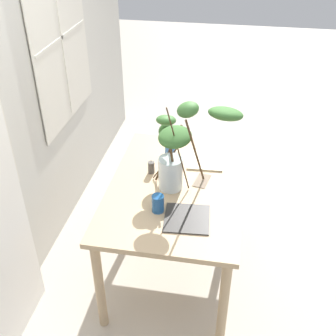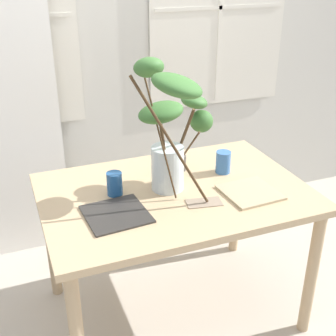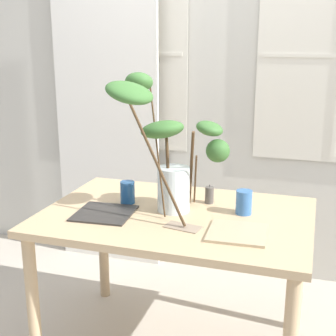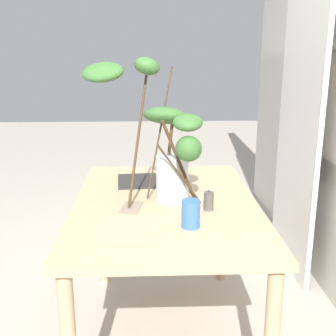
{
  "view_description": "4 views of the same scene",
  "coord_description": "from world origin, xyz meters",
  "px_view_note": "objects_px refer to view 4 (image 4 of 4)",
  "views": [
    {
      "loc": [
        -2.29,
        -0.35,
        2.45
      ],
      "look_at": [
        -0.0,
        0.06,
        0.91
      ],
      "focal_mm": 45.2,
      "sensor_mm": 36.0,
      "label": 1
    },
    {
      "loc": [
        -0.74,
        -1.82,
        1.84
      ],
      "look_at": [
        -0.04,
        -0.01,
        0.9
      ],
      "focal_mm": 48.08,
      "sensor_mm": 36.0,
      "label": 2
    },
    {
      "loc": [
        0.63,
        -2.1,
        1.6
      ],
      "look_at": [
        -0.06,
        0.07,
        0.98
      ],
      "focal_mm": 50.65,
      "sensor_mm": 36.0,
      "label": 3
    },
    {
      "loc": [
        2.01,
        -0.07,
        1.51
      ],
      "look_at": [
        -0.03,
        0.01,
        0.93
      ],
      "focal_mm": 46.5,
      "sensor_mm": 36.0,
      "label": 4
    }
  ],
  "objects_px": {
    "drinking_glass_blue_right": "(191,214)",
    "plate_square_right": "(129,228)",
    "dining_table": "(166,220)",
    "vase_with_branches": "(159,135)",
    "plate_square_left": "(142,181)",
    "drinking_glass_blue_left": "(176,174)",
    "pillar_candle": "(209,201)"
  },
  "relations": [
    {
      "from": "drinking_glass_blue_right",
      "to": "plate_square_right",
      "type": "bearing_deg",
      "value": -86.54
    },
    {
      "from": "drinking_glass_blue_left",
      "to": "pillar_candle",
      "type": "bearing_deg",
      "value": 17.5
    },
    {
      "from": "dining_table",
      "to": "pillar_candle",
      "type": "relative_size",
      "value": 13.23
    },
    {
      "from": "drinking_glass_blue_right",
      "to": "plate_square_right",
      "type": "xyz_separation_m",
      "value": [
        0.02,
        -0.26,
        -0.05
      ]
    },
    {
      "from": "dining_table",
      "to": "plate_square_left",
      "type": "relative_size",
      "value": 4.8
    },
    {
      "from": "plate_square_left",
      "to": "vase_with_branches",
      "type": "bearing_deg",
      "value": 16.85
    },
    {
      "from": "vase_with_branches",
      "to": "plate_square_right",
      "type": "relative_size",
      "value": 2.78
    },
    {
      "from": "plate_square_right",
      "to": "pillar_candle",
      "type": "height_order",
      "value": "pillar_candle"
    },
    {
      "from": "drinking_glass_blue_left",
      "to": "plate_square_right",
      "type": "height_order",
      "value": "drinking_glass_blue_left"
    },
    {
      "from": "vase_with_branches",
      "to": "drinking_glass_blue_left",
      "type": "height_order",
      "value": "vase_with_branches"
    },
    {
      "from": "plate_square_right",
      "to": "pillar_candle",
      "type": "bearing_deg",
      "value": 120.35
    },
    {
      "from": "drinking_glass_blue_left",
      "to": "drinking_glass_blue_right",
      "type": "height_order",
      "value": "drinking_glass_blue_right"
    },
    {
      "from": "drinking_glass_blue_left",
      "to": "drinking_glass_blue_right",
      "type": "relative_size",
      "value": 0.98
    },
    {
      "from": "dining_table",
      "to": "drinking_glass_blue_left",
      "type": "bearing_deg",
      "value": 166.57
    },
    {
      "from": "drinking_glass_blue_left",
      "to": "plate_square_left",
      "type": "height_order",
      "value": "drinking_glass_blue_left"
    },
    {
      "from": "vase_with_branches",
      "to": "drinking_glass_blue_left",
      "type": "relative_size",
      "value": 6.12
    },
    {
      "from": "plate_square_right",
      "to": "plate_square_left",
      "type": "bearing_deg",
      "value": 176.14
    },
    {
      "from": "dining_table",
      "to": "plate_square_right",
      "type": "xyz_separation_m",
      "value": [
        0.33,
        -0.16,
        0.1
      ]
    },
    {
      "from": "drinking_glass_blue_left",
      "to": "plate_square_left",
      "type": "relative_size",
      "value": 0.42
    },
    {
      "from": "plate_square_left",
      "to": "plate_square_right",
      "type": "xyz_separation_m",
      "value": [
        0.66,
        -0.04,
        0.0
      ]
    },
    {
      "from": "pillar_candle",
      "to": "plate_square_right",
      "type": "bearing_deg",
      "value": -59.65
    },
    {
      "from": "plate_square_left",
      "to": "pillar_candle",
      "type": "distance_m",
      "value": 0.55
    },
    {
      "from": "vase_with_branches",
      "to": "plate_square_right",
      "type": "xyz_separation_m",
      "value": [
        0.36,
        -0.14,
        -0.32
      ]
    },
    {
      "from": "dining_table",
      "to": "vase_with_branches",
      "type": "relative_size",
      "value": 1.85
    },
    {
      "from": "vase_with_branches",
      "to": "plate_square_left",
      "type": "xyz_separation_m",
      "value": [
        -0.3,
        -0.09,
        -0.32
      ]
    },
    {
      "from": "dining_table",
      "to": "plate_square_right",
      "type": "relative_size",
      "value": 5.14
    },
    {
      "from": "dining_table",
      "to": "plate_square_left",
      "type": "xyz_separation_m",
      "value": [
        -0.33,
        -0.12,
        0.1
      ]
    },
    {
      "from": "plate_square_left",
      "to": "dining_table",
      "type": "bearing_deg",
      "value": 19.78
    },
    {
      "from": "vase_with_branches",
      "to": "drinking_glass_blue_right",
      "type": "bearing_deg",
      "value": 19.55
    },
    {
      "from": "drinking_glass_blue_left",
      "to": "pillar_candle",
      "type": "height_order",
      "value": "drinking_glass_blue_left"
    },
    {
      "from": "drinking_glass_blue_left",
      "to": "plate_square_right",
      "type": "xyz_separation_m",
      "value": [
        0.62,
        -0.23,
        -0.05
      ]
    },
    {
      "from": "plate_square_left",
      "to": "pillar_candle",
      "type": "bearing_deg",
      "value": 34.9
    }
  ]
}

